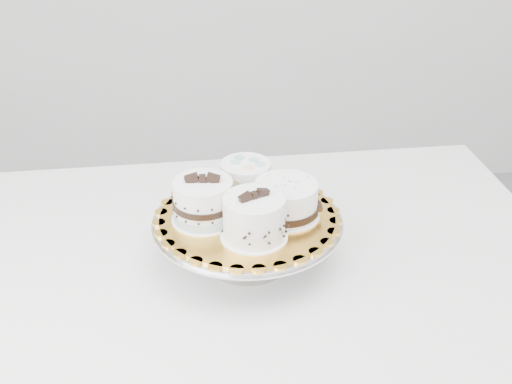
{
  "coord_description": "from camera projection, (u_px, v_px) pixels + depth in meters",
  "views": [
    {
      "loc": [
        -0.18,
        -0.89,
        1.5
      ],
      "look_at": [
        -0.05,
        0.13,
        0.92
      ],
      "focal_mm": 45.0,
      "sensor_mm": 36.0,
      "label": 1
    }
  ],
  "objects": [
    {
      "name": "cake_dots",
      "position": [
        246.0,
        179.0,
        1.27
      ],
      "size": [
        0.12,
        0.12,
        0.07
      ],
      "rotation": [
        0.0,
        0.0,
        -0.08
      ],
      "color": "white",
      "rests_on": "cake_board"
    },
    {
      "name": "table",
      "position": [
        244.0,
        284.0,
        1.32
      ],
      "size": [
        1.31,
        0.88,
        0.75
      ],
      "rotation": [
        0.0,
        0.0,
        0.0
      ],
      "color": "silver",
      "rests_on": "floor"
    },
    {
      "name": "cake_swirl",
      "position": [
        254.0,
        219.0,
        1.14
      ],
      "size": [
        0.15,
        0.15,
        0.1
      ],
      "rotation": [
        0.0,
        0.0,
        0.41
      ],
      "color": "white",
      "rests_on": "cake_board"
    },
    {
      "name": "cake_banded",
      "position": [
        204.0,
        202.0,
        1.19
      ],
      "size": [
        0.12,
        0.12,
        0.1
      ],
      "rotation": [
        0.0,
        0.0,
        -0.12
      ],
      "color": "white",
      "rests_on": "cake_board"
    },
    {
      "name": "cake_ribbon",
      "position": [
        287.0,
        201.0,
        1.21
      ],
      "size": [
        0.14,
        0.13,
        0.07
      ],
      "rotation": [
        0.0,
        0.0,
        0.08
      ],
      "color": "white",
      "rests_on": "cake_board"
    },
    {
      "name": "cake_stand",
      "position": [
        247.0,
        232.0,
        1.24
      ],
      "size": [
        0.37,
        0.37,
        0.1
      ],
      "color": "gray",
      "rests_on": "table"
    },
    {
      "name": "cake_board",
      "position": [
        247.0,
        217.0,
        1.22
      ],
      "size": [
        0.34,
        0.34,
        0.0
      ],
      "primitive_type": "cylinder",
      "rotation": [
        0.0,
        0.0,
        0.01
      ],
      "color": "gold",
      "rests_on": "cake_stand"
    }
  ]
}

